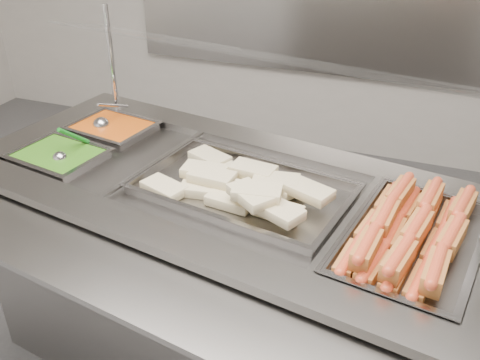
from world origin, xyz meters
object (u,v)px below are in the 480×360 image
(serving_spoon, at_px, (63,154))
(ladle, at_px, (102,124))
(sneeze_guard, at_px, (260,59))
(steam_counter, at_px, (229,285))
(pan_wraps, at_px, (243,193))
(pan_hotdogs, at_px, (411,250))

(serving_spoon, bearing_deg, ladle, 94.18)
(sneeze_guard, relative_size, ladle, 8.40)
(serving_spoon, bearing_deg, steam_counter, 3.86)
(ladle, height_order, serving_spoon, serving_spoon)
(steam_counter, bearing_deg, pan_wraps, -9.84)
(pan_wraps, distance_m, ladle, 0.77)
(steam_counter, height_order, pan_wraps, pan_wraps)
(pan_hotdogs, xyz_separation_m, pan_wraps, (-0.56, 0.10, 0.02))
(steam_counter, relative_size, ladle, 10.00)
(pan_wraps, relative_size, ladle, 3.70)
(steam_counter, relative_size, pan_hotdogs, 3.32)
(pan_hotdogs, relative_size, ladle, 3.01)
(steam_counter, xyz_separation_m, sneeze_guard, (0.04, 0.22, 0.83))
(sneeze_guard, distance_m, pan_hotdogs, 0.79)
(sneeze_guard, distance_m, pan_wraps, 0.46)
(pan_wraps, bearing_deg, steam_counter, 170.16)
(steam_counter, height_order, sneeze_guard, sneeze_guard)
(ladle, bearing_deg, pan_wraps, -19.78)
(steam_counter, distance_m, pan_wraps, 0.43)
(steam_counter, distance_m, serving_spoon, 0.79)
(steam_counter, height_order, serving_spoon, serving_spoon)
(steam_counter, bearing_deg, sneeze_guard, 80.17)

